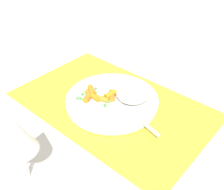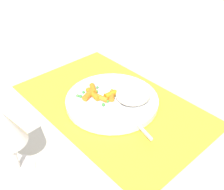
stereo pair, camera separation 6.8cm
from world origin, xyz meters
name	(u,v)px [view 1 (the left image)]	position (x,y,z in m)	size (l,w,h in m)	color
ground_plane	(112,105)	(0.00, 0.00, 0.00)	(2.40, 2.40, 0.00)	beige
placemat	(112,104)	(0.00, 0.00, 0.00)	(0.52, 0.32, 0.01)	gold
plate	(112,101)	(0.00, 0.00, 0.01)	(0.25, 0.25, 0.02)	white
rice_mound	(133,93)	(-0.04, -0.04, 0.04)	(0.09, 0.09, 0.04)	beige
carrot_portion	(98,95)	(0.03, 0.02, 0.03)	(0.09, 0.08, 0.02)	orange
pea_scatter	(99,96)	(0.03, 0.02, 0.03)	(0.09, 0.09, 0.01)	green
fork	(124,107)	(-0.05, 0.01, 0.03)	(0.21, 0.06, 0.01)	silver
wine_glass	(17,138)	(-0.03, 0.29, 0.11)	(0.07, 0.07, 0.15)	silver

